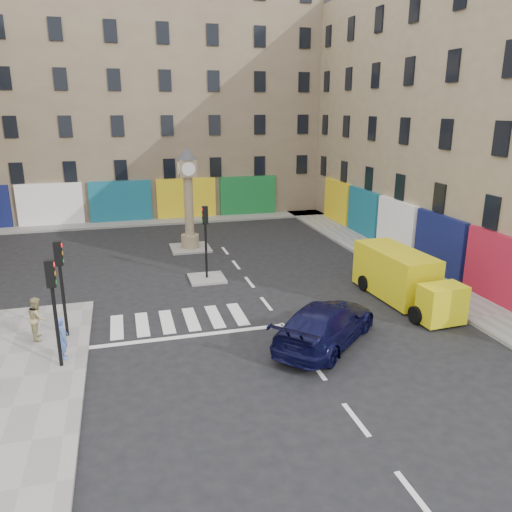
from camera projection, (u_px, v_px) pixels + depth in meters
name	position (u px, v px, depth m)	size (l,w,h in m)	color
ground	(296.00, 343.00, 18.72)	(120.00, 120.00, 0.00)	black
sidewalk_right	(376.00, 252.00, 30.14)	(2.60, 30.00, 0.15)	gray
sidewalk_far	(149.00, 222.00, 38.22)	(32.00, 2.40, 0.15)	gray
island_near	(207.00, 278.00, 25.60)	(1.80, 1.80, 0.12)	gray
island_far	(190.00, 248.00, 31.15)	(2.40, 2.40, 0.12)	gray
building_right	(481.00, 116.00, 29.47)	(10.00, 30.00, 16.00)	#988663
building_far	(139.00, 107.00, 41.18)	(32.00, 10.00, 17.00)	#7D6E53
traffic_light_left_near	(53.00, 297.00, 16.07)	(0.28, 0.22, 3.70)	black
traffic_light_left_far	(61.00, 274.00, 18.29)	(0.28, 0.22, 3.70)	black
traffic_light_island	(206.00, 230.00, 24.88)	(0.28, 0.22, 3.70)	black
clock_pillar	(188.00, 193.00, 30.15)	(1.20, 1.20, 6.10)	#988663
navy_sedan	(326.00, 324.00, 18.46)	(2.21, 5.45, 1.58)	black
yellow_van	(403.00, 278.00, 22.50)	(2.36, 6.23, 2.23)	yellow
pedestrian_blue	(63.00, 338.00, 17.04)	(0.56, 0.37, 1.55)	#4F6CB4
pedestrian_tan	(37.00, 318.00, 18.54)	(0.79, 0.62, 1.63)	#9C8E60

